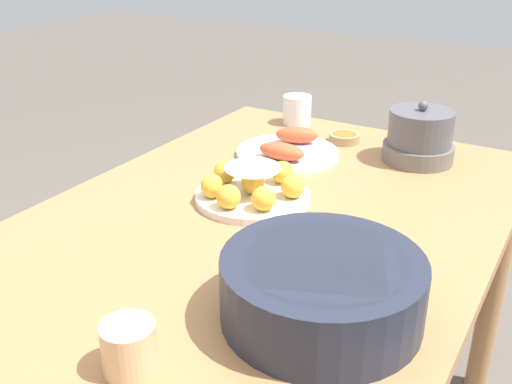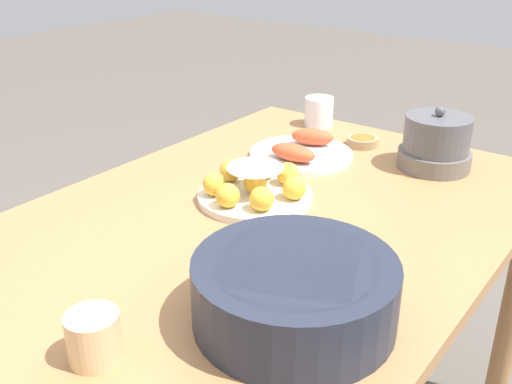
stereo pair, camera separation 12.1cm
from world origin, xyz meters
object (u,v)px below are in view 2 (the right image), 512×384
object	(u,v)px
cake_plate	(255,187)
cup_far	(94,337)
cup_near	(319,112)
warming_pot	(436,144)
serving_bowl	(295,290)
seafood_platter	(301,151)
dining_table	(257,262)
sauce_bowl	(362,141)

from	to	relation	value
cake_plate	cup_far	world-z (taller)	cake_plate
cup_near	warming_pot	world-z (taller)	warming_pot
serving_bowl	warming_pot	bearing A→B (deg)	-174.66
serving_bowl	warming_pot	size ratio (longest dim) A/B	1.74
seafood_platter	serving_bowl	bearing A→B (deg)	31.97
cup_near	dining_table	bearing A→B (deg)	20.24
seafood_platter	warming_pot	world-z (taller)	warming_pot
seafood_platter	cup_far	world-z (taller)	cup_far
dining_table	serving_bowl	bearing A→B (deg)	46.29
dining_table	serving_bowl	xyz separation A→B (m)	(0.23, 0.24, 0.15)
cake_plate	sauce_bowl	size ratio (longest dim) A/B	2.99
cake_plate	warming_pot	world-z (taller)	warming_pot
serving_bowl	sauce_bowl	xyz separation A→B (m)	(-0.74, -0.27, -0.04)
seafood_platter	cup_near	bearing A→B (deg)	-157.85
cup_far	warming_pot	bearing A→B (deg)	173.77
cake_plate	serving_bowl	distance (m)	0.43
dining_table	cup_near	bearing A→B (deg)	-159.76
cake_plate	warming_pot	xyz separation A→B (m)	(-0.40, 0.23, 0.03)
sauce_bowl	seafood_platter	bearing A→B (deg)	-25.67
sauce_bowl	cup_near	distance (m)	0.20
seafood_platter	cup_near	size ratio (longest dim) A/B	3.12
dining_table	warming_pot	bearing A→B (deg)	160.02
seafood_platter	cup_far	size ratio (longest dim) A/B	3.50
cup_near	cup_far	distance (m)	1.08
sauce_bowl	cup_far	world-z (taller)	cup_far
dining_table	cup_near	size ratio (longest dim) A/B	16.01
serving_bowl	cup_near	world-z (taller)	serving_bowl
sauce_bowl	cup_far	xyz separation A→B (m)	(0.97, 0.11, 0.02)
serving_bowl	cup_near	distance (m)	0.93
serving_bowl	cake_plate	bearing A→B (deg)	-135.28
seafood_platter	warming_pot	distance (m)	0.32
cake_plate	warming_pot	bearing A→B (deg)	149.91
cup_near	serving_bowl	bearing A→B (deg)	29.18
cup_far	warming_pot	xyz separation A→B (m)	(-0.93, 0.10, 0.03)
dining_table	seafood_platter	world-z (taller)	seafood_platter
cup_near	cake_plate	bearing A→B (deg)	16.94
sauce_bowl	seafood_platter	world-z (taller)	seafood_platter
dining_table	cake_plate	bearing A→B (deg)	-140.77
cup_far	serving_bowl	bearing A→B (deg)	144.01
serving_bowl	seafood_platter	xyz separation A→B (m)	(-0.57, -0.35, -0.04)
cake_plate	cup_near	distance (m)	0.54
cup_far	seafood_platter	bearing A→B (deg)	-166.83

